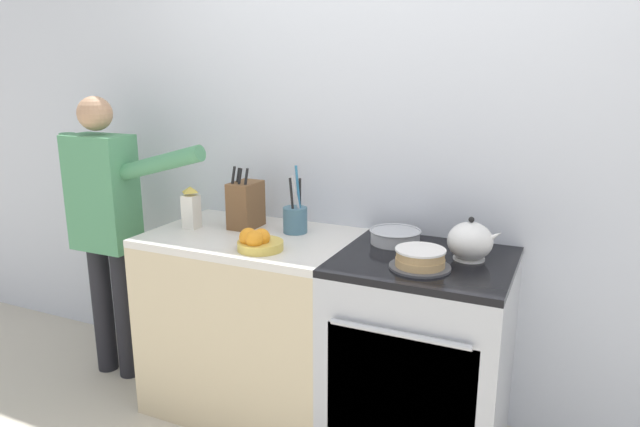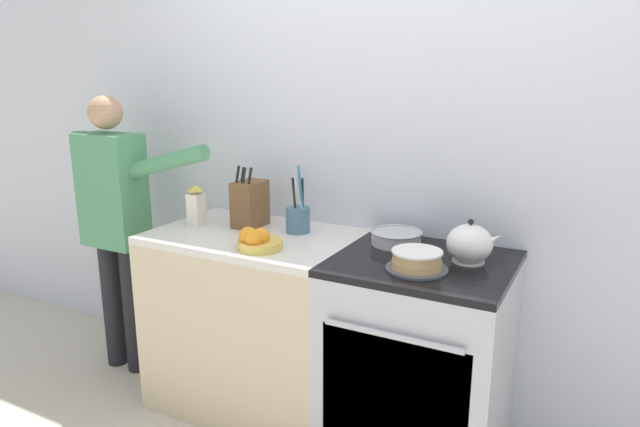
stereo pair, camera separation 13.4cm
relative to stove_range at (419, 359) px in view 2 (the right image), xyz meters
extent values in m
cube|color=silver|center=(-0.24, 0.35, 0.85)|extent=(8.00, 0.04, 2.60)
cube|color=beige|center=(-0.84, 0.00, -0.02)|extent=(0.96, 0.66, 0.86)
cube|color=silver|center=(-0.84, 0.00, 0.43)|extent=(0.96, 0.66, 0.03)
cube|color=#B7BABF|center=(0.00, 0.00, -0.02)|extent=(0.72, 0.66, 0.87)
cube|color=black|center=(0.00, -0.32, 0.01)|extent=(0.59, 0.01, 0.48)
cylinder|color=#B7BABF|center=(0.00, -0.35, 0.26)|extent=(0.54, 0.02, 0.02)
cube|color=black|center=(0.00, 0.00, 0.43)|extent=(0.72, 0.66, 0.03)
cylinder|color=#4C4C51|center=(0.01, -0.12, 0.45)|extent=(0.24, 0.24, 0.01)
cylinder|color=tan|center=(0.01, -0.12, 0.47)|extent=(0.20, 0.20, 0.03)
cylinder|color=tan|center=(0.01, -0.12, 0.50)|extent=(0.19, 0.19, 0.03)
cylinder|color=white|center=(0.01, -0.12, 0.52)|extent=(0.20, 0.20, 0.01)
cylinder|color=white|center=(0.17, 0.07, 0.45)|extent=(0.13, 0.13, 0.01)
ellipsoid|color=white|center=(0.17, 0.07, 0.53)|extent=(0.19, 0.19, 0.16)
cone|color=white|center=(0.26, 0.07, 0.55)|extent=(0.09, 0.04, 0.08)
sphere|color=black|center=(0.17, 0.07, 0.62)|extent=(0.02, 0.02, 0.02)
cylinder|color=#B7BABF|center=(-0.18, 0.15, 0.48)|extent=(0.22, 0.22, 0.06)
torus|color=#B7BABF|center=(-0.18, 0.15, 0.51)|extent=(0.23, 0.23, 0.01)
cube|color=brown|center=(-0.93, 0.10, 0.56)|extent=(0.12, 0.18, 0.23)
cylinder|color=black|center=(-0.96, 0.06, 0.72)|extent=(0.01, 0.04, 0.08)
cylinder|color=black|center=(-0.93, 0.06, 0.71)|extent=(0.01, 0.04, 0.08)
cylinder|color=black|center=(-0.89, 0.06, 0.71)|extent=(0.01, 0.04, 0.08)
cylinder|color=black|center=(-0.96, 0.10, 0.71)|extent=(0.01, 0.03, 0.07)
cylinder|color=#477084|center=(-0.66, 0.12, 0.51)|extent=(0.12, 0.12, 0.12)
cylinder|color=#B7BABF|center=(-0.65, 0.11, 0.61)|extent=(0.04, 0.05, 0.24)
cylinder|color=black|center=(-0.67, 0.10, 0.60)|extent=(0.03, 0.02, 0.23)
cylinder|color=black|center=(-0.64, 0.13, 0.60)|extent=(0.03, 0.05, 0.23)
cylinder|color=teal|center=(-0.64, 0.11, 0.63)|extent=(0.02, 0.04, 0.29)
cylinder|color=gold|center=(-0.68, -0.18, 0.47)|extent=(0.20, 0.20, 0.04)
sphere|color=orange|center=(-0.67, -0.19, 0.51)|extent=(0.08, 0.08, 0.08)
sphere|color=orange|center=(-0.72, -0.21, 0.51)|extent=(0.08, 0.08, 0.08)
sphere|color=orange|center=(-0.68, -0.23, 0.51)|extent=(0.08, 0.08, 0.08)
cube|color=white|center=(-1.16, -0.02, 0.53)|extent=(0.07, 0.07, 0.17)
pyramid|color=#E0BC4C|center=(-1.16, -0.02, 0.64)|extent=(0.07, 0.07, 0.03)
cylinder|color=black|center=(-1.78, -0.05, -0.08)|extent=(0.11, 0.11, 0.73)
cylinder|color=black|center=(-1.62, -0.05, -0.08)|extent=(0.11, 0.11, 0.73)
cube|color=#4C8E60|center=(-1.70, -0.05, 0.58)|extent=(0.34, 0.20, 0.60)
cylinder|color=#4C8E60|center=(-1.91, -0.05, 0.63)|extent=(0.08, 0.08, 0.51)
cylinder|color=#4C8E60|center=(-1.31, -0.05, 0.76)|extent=(0.52, 0.08, 0.21)
sphere|color=tan|center=(-1.70, -0.05, 0.99)|extent=(0.17, 0.17, 0.17)
camera|label=1|loc=(0.54, -2.22, 1.21)|focal=32.00mm
camera|label=2|loc=(0.66, -2.16, 1.21)|focal=32.00mm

